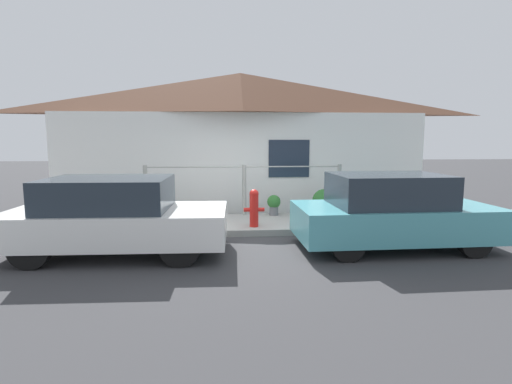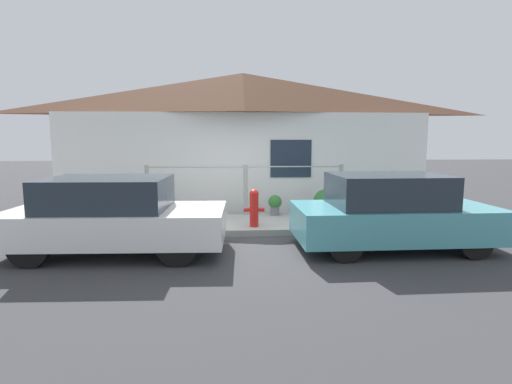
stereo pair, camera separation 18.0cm
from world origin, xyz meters
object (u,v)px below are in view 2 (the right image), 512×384
at_px(potted_plant_corner, 325,202).
at_px(potted_plant_near_hydrant, 275,204).
at_px(car_right, 392,213).
at_px(car_left, 115,216).
at_px(fire_hydrant, 254,207).
at_px(potted_plant_by_fence, 148,205).

bearing_deg(potted_plant_corner, potted_plant_near_hydrant, 169.13).
xyz_separation_m(car_right, potted_plant_corner, (-0.66, 2.44, -0.17)).
xyz_separation_m(potted_plant_near_hydrant, potted_plant_corner, (1.21, -0.23, 0.08)).
bearing_deg(potted_plant_corner, car_right, -74.93).
height_order(car_left, car_right, car_right).
bearing_deg(fire_hydrant, potted_plant_corner, 29.81).
distance_m(fire_hydrant, potted_plant_near_hydrant, 1.40).
bearing_deg(fire_hydrant, potted_plant_near_hydrant, 64.95).
bearing_deg(potted_plant_near_hydrant, car_left, -139.50).
bearing_deg(potted_plant_corner, potted_plant_by_fence, -175.48).
bearing_deg(potted_plant_by_fence, fire_hydrant, -16.20).
bearing_deg(potted_plant_by_fence, car_right, -23.49).
xyz_separation_m(fire_hydrant, potted_plant_corner, (1.79, 1.03, -0.06)).
bearing_deg(potted_plant_corner, car_left, -150.63).
relative_size(car_left, car_right, 1.04).
height_order(fire_hydrant, potted_plant_by_fence, fire_hydrant).
bearing_deg(car_left, potted_plant_near_hydrant, 42.07).
height_order(car_left, potted_plant_near_hydrant, car_left).
height_order(car_right, potted_plant_corner, car_right).
bearing_deg(car_left, car_right, 1.55).
relative_size(car_right, potted_plant_corner, 5.44).
bearing_deg(potted_plant_near_hydrant, car_right, -55.11).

